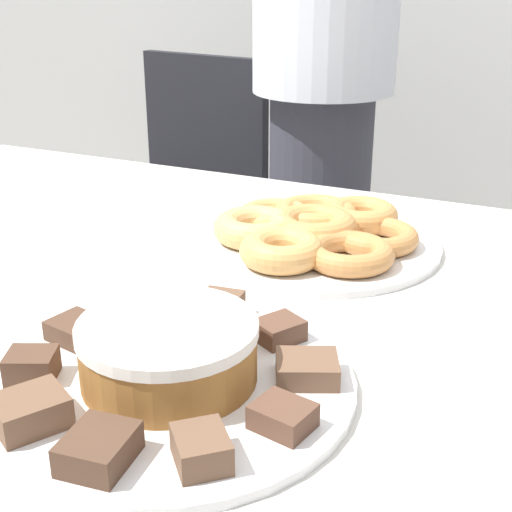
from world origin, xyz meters
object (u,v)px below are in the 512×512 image
(office_chair_left, at_px, (175,238))
(plate_cake, at_px, (170,383))
(frosted_cake, at_px, (168,351))
(person_standing, at_px, (324,59))
(plate_donuts, at_px, (313,243))

(office_chair_left, xyz_separation_m, plate_cake, (0.65, -1.06, 0.32))
(frosted_cake, bearing_deg, office_chair_left, 121.51)
(person_standing, height_order, plate_cake, person_standing)
(person_standing, bearing_deg, frosted_cake, -77.56)
(person_standing, xyz_separation_m, office_chair_left, (-0.42, 0.02, -0.49))
(plate_donuts, bearing_deg, person_standing, 109.18)
(office_chair_left, distance_m, plate_donuts, 0.96)
(frosted_cake, bearing_deg, plate_cake, 0.00)
(plate_donuts, bearing_deg, office_chair_left, 134.49)
(office_chair_left, relative_size, plate_cake, 2.54)
(plate_cake, relative_size, plate_donuts, 0.98)
(office_chair_left, bearing_deg, plate_cake, -49.66)
(office_chair_left, distance_m, plate_cake, 1.28)
(plate_cake, xyz_separation_m, frosted_cake, (-0.00, 0.00, 0.03))
(plate_cake, relative_size, frosted_cake, 2.09)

